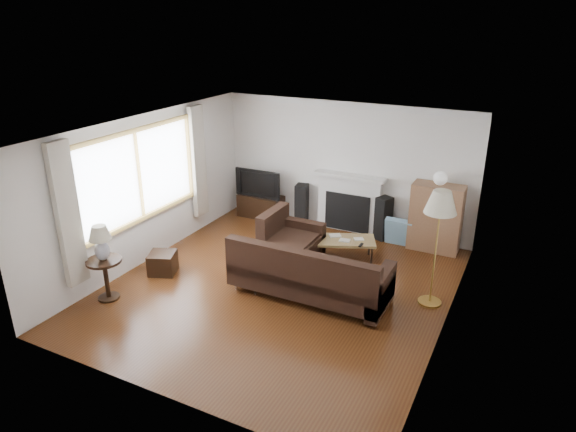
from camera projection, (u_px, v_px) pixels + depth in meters
The scene contains 17 objects.
room at pixel (279, 213), 7.57m from camera, with size 5.10×5.60×2.54m.
window at pixel (139, 175), 8.32m from camera, with size 0.12×2.74×1.54m, color olive.
curtain_near at pixel (68, 215), 7.09m from camera, with size 0.10×0.35×2.10m, color beige.
curtain_far at pixel (198, 162), 9.61m from camera, with size 0.10×0.35×2.10m, color beige.
fireplace at pixel (349, 203), 9.95m from camera, with size 1.40×0.26×1.15m, color white.
tv_stand at pixel (261, 206), 10.75m from camera, with size 0.94×0.42×0.47m, color black.
television at pixel (260, 182), 10.55m from camera, with size 1.00×0.13×0.58m, color black.
speaker_left at pixel (302, 204), 10.34m from camera, with size 0.23×0.27×0.82m, color black.
speaker_right at pixel (383, 218), 9.63m from camera, with size 0.23×0.28×0.83m, color black.
bookshelf at pixel (436, 218), 9.12m from camera, with size 0.89×0.42×1.22m, color #895D3F.
globe_lamp at pixel (440, 178), 8.85m from camera, with size 0.24×0.24×0.24m, color white.
sectional_sofa at pixel (310, 271), 7.66m from camera, with size 2.59×1.89×0.84m, color black.
coffee_table at pixel (346, 249), 8.89m from camera, with size 0.98×0.54×0.38m, color olive.
footstool at pixel (163, 263), 8.44m from camera, with size 0.41×0.41×0.35m, color black.
floor_lamp at pixel (436, 249), 7.28m from camera, with size 0.45×0.45×1.76m, color #A7853A.
side_table at pixel (106, 279), 7.62m from camera, with size 0.51×0.51×0.64m, color black.
table_lamp at pixel (101, 243), 7.40m from camera, with size 0.33×0.33×0.53m, color silver.
Camera 1 is at (3.29, -6.24, 4.01)m, focal length 32.00 mm.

